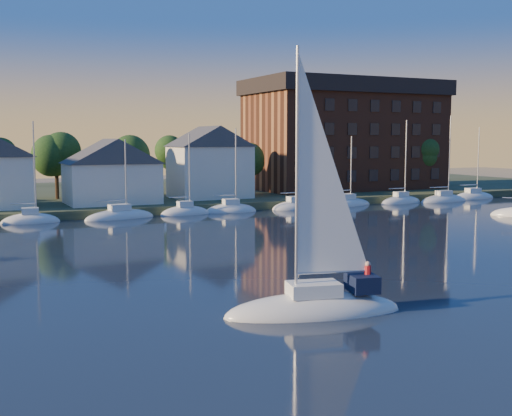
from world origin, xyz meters
TOP-DOWN VIEW (x-y plane):
  - ground at (0.00, 0.00)m, footprint 260.00×260.00m
  - shoreline_land at (0.00, 75.00)m, footprint 160.00×50.00m
  - wooden_dock at (0.00, 52.00)m, footprint 120.00×3.00m
  - clubhouse_centre at (-6.00, 57.00)m, footprint 11.55×8.40m
  - clubhouse_east at (8.00, 59.00)m, footprint 10.50×8.40m
  - condo_block at (34.00, 64.95)m, footprint 31.00×17.00m
  - tree_line at (2.00, 63.00)m, footprint 93.40×5.40m
  - moored_fleet at (4.00, 49.00)m, footprint 95.50×2.40m
  - hero_sailboat at (-7.44, 4.86)m, footprint 10.00×5.16m

SIDE VIEW (x-z plane):
  - ground at x=0.00m, z-range 0.00..0.00m
  - shoreline_land at x=0.00m, z-range -1.00..1.00m
  - wooden_dock at x=0.00m, z-range -0.50..0.50m
  - moored_fleet at x=4.00m, z-range -5.93..6.12m
  - hero_sailboat at x=-7.44m, z-range -6.78..8.00m
  - clubhouse_centre at x=-6.00m, z-range 1.09..9.17m
  - clubhouse_east at x=8.00m, z-range 1.10..10.90m
  - tree_line at x=2.00m, z-range 2.73..11.63m
  - condo_block at x=34.00m, z-range 1.09..18.49m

